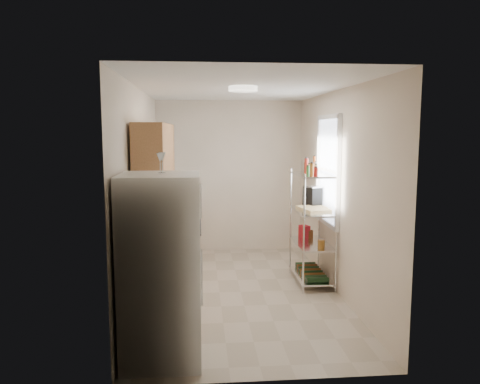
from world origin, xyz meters
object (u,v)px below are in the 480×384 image
Objects in this scene: rice_cooker at (165,214)px; espresso_machine at (313,196)px; refrigerator at (161,268)px; cutting_board at (315,209)px; frying_pan_large at (170,210)px.

espresso_machine is (2.06, 0.39, 0.16)m from rice_cooker.
refrigerator reaches higher than cutting_board.
refrigerator is 1.97m from rice_cooker.
rice_cooker is 2.10m from espresso_machine.
frying_pan_large is 0.52× the size of cutting_board.
frying_pan_large is (-0.09, 2.75, 0.07)m from refrigerator.
rice_cooker is at bearing 171.16° from espresso_machine.
espresso_machine is at bearing -22.86° from frying_pan_large.
cutting_board is at bearing 2.40° from rice_cooker.
cutting_board is at bearing 46.79° from refrigerator.
espresso_machine is at bearing 84.12° from cutting_board.
cutting_board is (2.03, 0.09, 0.02)m from rice_cooker.
rice_cooker is 0.53× the size of cutting_board.
espresso_machine reaches higher than rice_cooker.
cutting_board is at bearing -30.99° from frying_pan_large.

